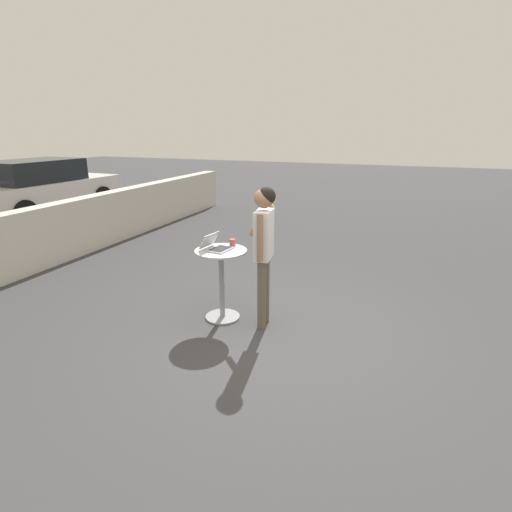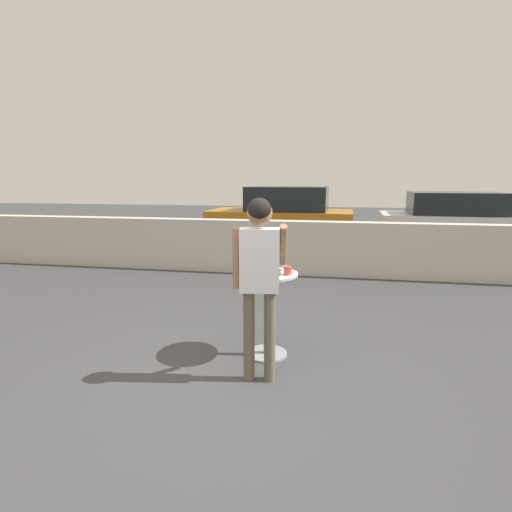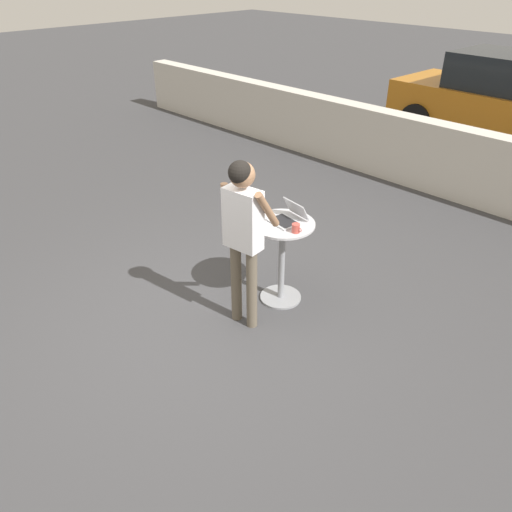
{
  "view_description": "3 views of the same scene",
  "coord_description": "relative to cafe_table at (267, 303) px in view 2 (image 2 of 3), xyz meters",
  "views": [
    {
      "loc": [
        -4.11,
        -1.27,
        2.45
      ],
      "look_at": [
        0.31,
        0.47,
        0.92
      ],
      "focal_mm": 28.0,
      "sensor_mm": 36.0,
      "label": 1
    },
    {
      "loc": [
        0.92,
        -3.24,
        1.96
      ],
      "look_at": [
        0.21,
        0.59,
        1.2
      ],
      "focal_mm": 28.0,
      "sensor_mm": 36.0,
      "label": 2
    },
    {
      "loc": [
        3.34,
        -2.48,
        3.32
      ],
      "look_at": [
        0.43,
        0.38,
        0.86
      ],
      "focal_mm": 35.0,
      "sensor_mm": 36.0,
      "label": 3
    }
  ],
  "objects": [
    {
      "name": "cafe_table",
      "position": [
        0.0,
        0.0,
        0.0
      ],
      "size": [
        0.67,
        0.67,
        0.95
      ],
      "color": "gray",
      "rests_on": "ground_plane"
    },
    {
      "name": "parked_car_further_down",
      "position": [
        4.24,
        7.91,
        0.2
      ],
      "size": [
        4.45,
        2.06,
        1.58
      ],
      "color": "silver",
      "rests_on": "ground_plane"
    },
    {
      "name": "laptop",
      "position": [
        0.01,
        0.07,
        0.39
      ],
      "size": [
        0.36,
        0.38,
        0.2
      ],
      "color": "#B7BABF",
      "rests_on": "cafe_table"
    },
    {
      "name": "coffee_mug",
      "position": [
        0.23,
        -0.06,
        0.39
      ],
      "size": [
        0.12,
        0.08,
        0.09
      ],
      "color": "#C14C42",
      "rests_on": "cafe_table"
    },
    {
      "name": "ground_plane",
      "position": [
        -0.27,
        -0.93,
        -0.61
      ],
      "size": [
        50.0,
        50.0,
        0.0
      ],
      "primitive_type": "plane",
      "color": "#3D3D3F"
    },
    {
      "name": "standing_person",
      "position": [
        0.02,
        -0.58,
        0.54
      ],
      "size": [
        0.52,
        0.42,
        1.79
      ],
      "color": "brown",
      "rests_on": "ground_plane"
    },
    {
      "name": "pavement_kerb",
      "position": [
        -0.27,
        3.98,
        -0.06
      ],
      "size": [
        15.2,
        0.35,
        1.1
      ],
      "color": "beige",
      "rests_on": "ground_plane"
    },
    {
      "name": "parked_car_near_street",
      "position": [
        -0.68,
        7.1,
        0.26
      ],
      "size": [
        4.07,
        2.01,
        1.73
      ],
      "color": "#B76B19",
      "rests_on": "ground_plane"
    }
  ]
}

